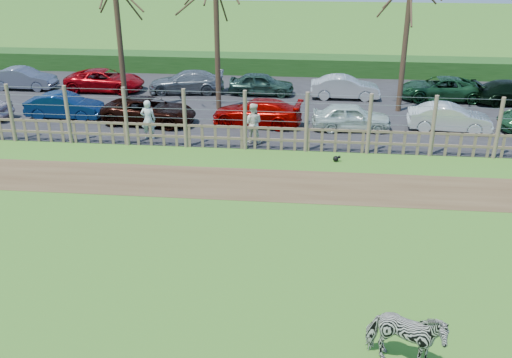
# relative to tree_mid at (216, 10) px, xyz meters

# --- Properties ---
(ground) EXTENTS (120.00, 120.00, 0.00)m
(ground) POSITION_rel_tree_mid_xyz_m (2.00, -13.50, -4.87)
(ground) COLOR #6B9D3C
(ground) RESTS_ON ground
(dirt_strip) EXTENTS (34.00, 2.80, 0.01)m
(dirt_strip) POSITION_rel_tree_mid_xyz_m (2.00, -9.00, -4.86)
(dirt_strip) COLOR brown
(dirt_strip) RESTS_ON ground
(asphalt) EXTENTS (44.00, 13.00, 0.04)m
(asphalt) POSITION_rel_tree_mid_xyz_m (2.00, 1.00, -4.85)
(asphalt) COLOR #232326
(asphalt) RESTS_ON ground
(hedge) EXTENTS (46.00, 2.00, 1.10)m
(hedge) POSITION_rel_tree_mid_xyz_m (2.00, 8.00, -4.32)
(hedge) COLOR #1E4716
(hedge) RESTS_ON ground
(fence) EXTENTS (30.16, 0.16, 2.50)m
(fence) POSITION_rel_tree_mid_xyz_m (2.00, -5.50, -4.06)
(fence) COLOR brown
(fence) RESTS_ON ground
(tree_mid) EXTENTS (4.80, 4.80, 6.83)m
(tree_mid) POSITION_rel_tree_mid_xyz_m (0.00, 0.00, 0.00)
(tree_mid) COLOR #3D2B1E
(tree_mid) RESTS_ON ground
(tree_right) EXTENTS (4.80, 4.80, 7.35)m
(tree_right) POSITION_rel_tree_mid_xyz_m (9.00, 0.50, 0.37)
(tree_right) COLOR #3D2B1E
(tree_right) RESTS_ON ground
(zebra) EXTENTS (1.83, 1.22, 1.42)m
(zebra) POSITION_rel_tree_mid_xyz_m (6.78, -17.86, -4.16)
(zebra) COLOR gray
(zebra) RESTS_ON ground
(visitor_a) EXTENTS (0.66, 0.46, 1.72)m
(visitor_a) POSITION_rel_tree_mid_xyz_m (-2.28, -4.76, -3.96)
(visitor_a) COLOR silver
(visitor_a) RESTS_ON asphalt
(visitor_b) EXTENTS (0.87, 0.69, 1.72)m
(visitor_b) POSITION_rel_tree_mid_xyz_m (2.24, -4.80, -3.96)
(visitor_b) COLOR silver
(visitor_b) RESTS_ON asphalt
(crow) EXTENTS (0.30, 0.22, 0.25)m
(crow) POSITION_rel_tree_mid_xyz_m (5.72, -6.50, -4.75)
(crow) COLOR black
(crow) RESTS_ON ground
(car_1) EXTENTS (3.66, 1.32, 1.20)m
(car_1) POSITION_rel_tree_mid_xyz_m (-7.06, -2.31, -4.23)
(car_1) COLOR #09224E
(car_1) RESTS_ON asphalt
(car_2) EXTENTS (4.50, 2.44, 1.20)m
(car_2) POSITION_rel_tree_mid_xyz_m (-2.83, -2.66, -4.23)
(car_2) COLOR black
(car_2) RESTS_ON asphalt
(car_3) EXTENTS (4.31, 2.17, 1.20)m
(car_3) POSITION_rel_tree_mid_xyz_m (2.18, -2.41, -4.23)
(car_3) COLOR #980300
(car_3) RESTS_ON asphalt
(car_4) EXTENTS (3.60, 1.63, 1.20)m
(car_4) POSITION_rel_tree_mid_xyz_m (6.48, -2.64, -4.23)
(car_4) COLOR silver
(car_4) RESTS_ON asphalt
(car_5) EXTENTS (3.73, 1.54, 1.20)m
(car_5) POSITION_rel_tree_mid_xyz_m (10.84, -2.38, -4.23)
(car_5) COLOR silver
(car_5) RESTS_ON asphalt
(car_7) EXTENTS (3.66, 1.33, 1.20)m
(car_7) POSITION_rel_tree_mid_xyz_m (-11.57, 2.65, -4.23)
(car_7) COLOR #535A6D
(car_7) RESTS_ON asphalt
(car_8) EXTENTS (4.33, 2.01, 1.20)m
(car_8) POSITION_rel_tree_mid_xyz_m (-6.84, 2.72, -4.23)
(car_8) COLOR #96040A
(car_8) RESTS_ON asphalt
(car_9) EXTENTS (4.30, 2.15, 1.20)m
(car_9) POSITION_rel_tree_mid_xyz_m (-2.25, 2.80, -4.23)
(car_9) COLOR slate
(car_9) RESTS_ON asphalt
(car_10) EXTENTS (3.55, 1.48, 1.20)m
(car_10) POSITION_rel_tree_mid_xyz_m (1.91, 2.81, -4.23)
(car_10) COLOR #234134
(car_10) RESTS_ON asphalt
(car_11) EXTENTS (3.65, 1.29, 1.20)m
(car_11) POSITION_rel_tree_mid_xyz_m (6.42, 2.50, -4.23)
(car_11) COLOR silver
(car_11) RESTS_ON asphalt
(car_12) EXTENTS (4.36, 2.07, 1.20)m
(car_12) POSITION_rel_tree_mid_xyz_m (11.42, 2.79, -4.23)
(car_12) COLOR #184423
(car_12) RESTS_ON asphalt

